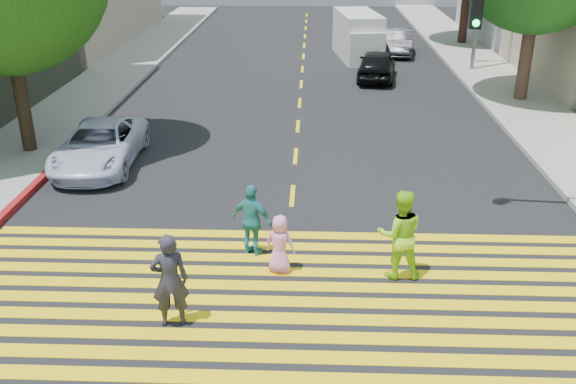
# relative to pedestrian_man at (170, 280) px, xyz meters

# --- Properties ---
(ground) EXTENTS (120.00, 120.00, 0.00)m
(ground) POSITION_rel_pedestrian_man_xyz_m (1.95, -0.23, -0.89)
(ground) COLOR black
(sidewalk_left) EXTENTS (3.00, 40.00, 0.15)m
(sidewalk_left) POSITION_rel_pedestrian_man_xyz_m (-6.55, 21.77, -0.82)
(sidewalk_left) COLOR gray
(sidewalk_left) RESTS_ON ground
(sidewalk_right) EXTENTS (3.00, 60.00, 0.15)m
(sidewalk_right) POSITION_rel_pedestrian_man_xyz_m (10.45, 14.77, -0.82)
(sidewalk_right) COLOR gray
(sidewalk_right) RESTS_ON ground
(curb_red) EXTENTS (0.20, 8.00, 0.16)m
(curb_red) POSITION_rel_pedestrian_man_xyz_m (-4.95, 5.77, -0.81)
(curb_red) COLOR maroon
(curb_red) RESTS_ON ground
(crosswalk) EXTENTS (13.40, 5.30, 0.01)m
(crosswalk) POSITION_rel_pedestrian_man_xyz_m (1.95, 1.04, -0.89)
(crosswalk) COLOR yellow
(crosswalk) RESTS_ON ground
(lane_line) EXTENTS (0.12, 34.40, 0.01)m
(lane_line) POSITION_rel_pedestrian_man_xyz_m (1.95, 22.27, -0.89)
(lane_line) COLOR yellow
(lane_line) RESTS_ON ground
(pedestrian_man) EXTENTS (0.74, 0.57, 1.78)m
(pedestrian_man) POSITION_rel_pedestrian_man_xyz_m (0.00, 0.00, 0.00)
(pedestrian_man) COLOR #282831
(pedestrian_man) RESTS_ON ground
(pedestrian_woman) EXTENTS (0.94, 0.75, 1.87)m
(pedestrian_woman) POSITION_rel_pedestrian_man_xyz_m (4.20, 1.82, 0.04)
(pedestrian_woman) COLOR #99E31E
(pedestrian_woman) RESTS_ON ground
(pedestrian_child) EXTENTS (0.69, 0.55, 1.25)m
(pedestrian_child) POSITION_rel_pedestrian_man_xyz_m (1.82, 1.90, -0.27)
(pedestrian_child) COLOR #EC89C9
(pedestrian_child) RESTS_ON ground
(pedestrian_extra) EXTENTS (1.01, 0.75, 1.60)m
(pedestrian_extra) POSITION_rel_pedestrian_man_xyz_m (1.21, 2.61, -0.09)
(pedestrian_extra) COLOR teal
(pedestrian_extra) RESTS_ON ground
(white_sedan) EXTENTS (2.22, 4.56, 1.25)m
(white_sedan) POSITION_rel_pedestrian_man_xyz_m (-3.68, 7.76, -0.27)
(white_sedan) COLOR silver
(white_sedan) RESTS_ON ground
(dark_car_near) EXTENTS (2.11, 4.09, 1.33)m
(dark_car_near) POSITION_rel_pedestrian_man_xyz_m (5.27, 18.81, -0.23)
(dark_car_near) COLOR black
(dark_car_near) RESTS_ON ground
(silver_car) EXTENTS (1.92, 4.53, 1.30)m
(silver_car) POSITION_rel_pedestrian_man_xyz_m (5.49, 28.42, -0.24)
(silver_car) COLOR gray
(silver_car) RESTS_ON ground
(dark_car_parked) EXTENTS (1.74, 4.05, 1.30)m
(dark_car_parked) POSITION_rel_pedestrian_man_xyz_m (6.86, 24.56, -0.24)
(dark_car_parked) COLOR #29282E
(dark_car_parked) RESTS_ON ground
(white_van) EXTENTS (2.41, 4.97, 2.25)m
(white_van) POSITION_rel_pedestrian_man_xyz_m (4.73, 23.40, 0.18)
(white_van) COLOR silver
(white_van) RESTS_ON ground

